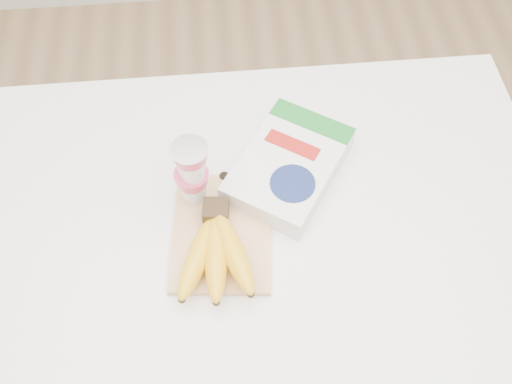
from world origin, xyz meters
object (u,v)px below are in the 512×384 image
Objects in this scene: table at (229,333)px; cutting_board at (222,232)px; bananas at (216,251)px; yogurt_stack at (192,172)px; cereal_box at (289,166)px.

cutting_board is at bearing 70.97° from table.
bananas is 0.15m from yogurt_stack.
bananas is at bearing -96.58° from cutting_board.
cereal_box is (0.16, 0.18, -0.01)m from bananas.
cutting_board is at bearing 77.62° from bananas.
cutting_board is (0.01, 0.03, 0.51)m from table.
table is at bearing -70.37° from yogurt_stack.
table is 0.62m from yogurt_stack.
bananas is 1.36× the size of yogurt_stack.
cereal_box is at bearing 44.78° from table.
bananas is (-0.01, -0.06, 0.03)m from cutting_board.
bananas is (-0.00, -0.03, 0.55)m from table.
yogurt_stack is (-0.05, 0.08, 0.09)m from cutting_board.
bananas is at bearing -96.90° from table.
cutting_board reaches higher than table.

